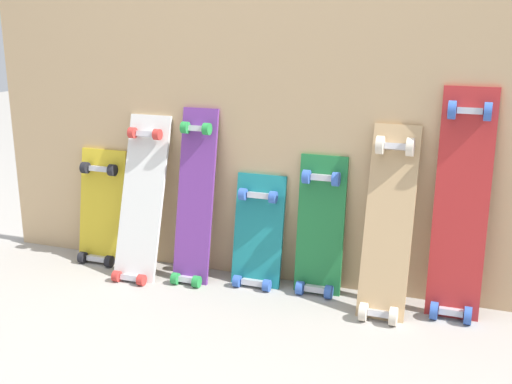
# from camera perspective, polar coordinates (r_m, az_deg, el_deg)

# --- Properties ---
(ground_plane) EXTENTS (12.00, 12.00, 0.00)m
(ground_plane) POSITION_cam_1_polar(r_m,az_deg,el_deg) (2.88, 0.48, -7.91)
(ground_plane) COLOR #9E9991
(plywood_wall_panel) EXTENTS (2.66, 0.04, 1.58)m
(plywood_wall_panel) POSITION_cam_1_polar(r_m,az_deg,el_deg) (2.73, 1.01, 8.02)
(plywood_wall_panel) COLOR tan
(plywood_wall_panel) RESTS_ON ground
(skateboard_yellow) EXTENTS (0.24, 0.16, 0.60)m
(skateboard_yellow) POSITION_cam_1_polar(r_m,az_deg,el_deg) (3.13, -13.57, -1.88)
(skateboard_yellow) COLOR gold
(skateboard_yellow) RESTS_ON ground
(skateboard_white) EXTENTS (0.20, 0.30, 0.79)m
(skateboard_white) POSITION_cam_1_polar(r_m,az_deg,el_deg) (2.91, -10.18, -1.23)
(skateboard_white) COLOR silver
(skateboard_white) RESTS_ON ground
(skateboard_purple) EXTENTS (0.17, 0.24, 0.83)m
(skateboard_purple) POSITION_cam_1_polar(r_m,az_deg,el_deg) (2.82, -5.50, -1.10)
(skateboard_purple) COLOR #6B338C
(skateboard_purple) RESTS_ON ground
(skateboard_teal) EXTENTS (0.22, 0.17, 0.55)m
(skateboard_teal) POSITION_cam_1_polar(r_m,az_deg,el_deg) (2.79, 0.14, -4.18)
(skateboard_teal) COLOR #197A7F
(skateboard_teal) RESTS_ON ground
(skateboard_green) EXTENTS (0.20, 0.15, 0.65)m
(skateboard_green) POSITION_cam_1_polar(r_m,az_deg,el_deg) (2.71, 5.68, -3.67)
(skateboard_green) COLOR #1E7238
(skateboard_green) RESTS_ON ground
(skateboard_natural) EXTENTS (0.19, 0.31, 0.80)m
(skateboard_natural) POSITION_cam_1_polar(r_m,az_deg,el_deg) (2.55, 11.65, -3.32)
(skateboard_natural) COLOR tan
(skateboard_natural) RESTS_ON ground
(skateboard_red) EXTENTS (0.20, 0.20, 0.95)m
(skateboard_red) POSITION_cam_1_polar(r_m,az_deg,el_deg) (2.57, 17.73, -1.78)
(skateboard_red) COLOR #B22626
(skateboard_red) RESTS_ON ground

